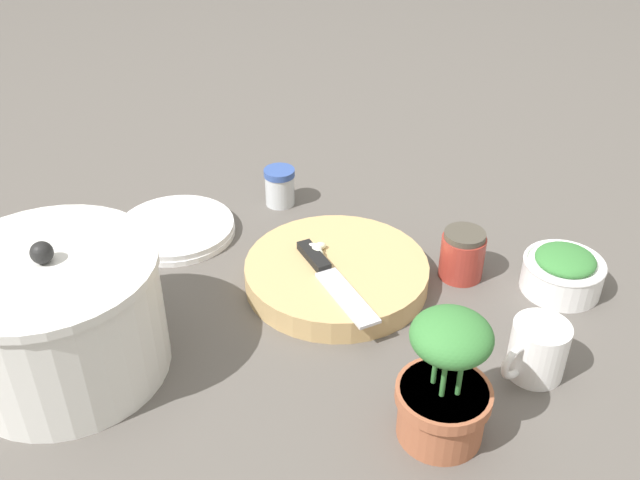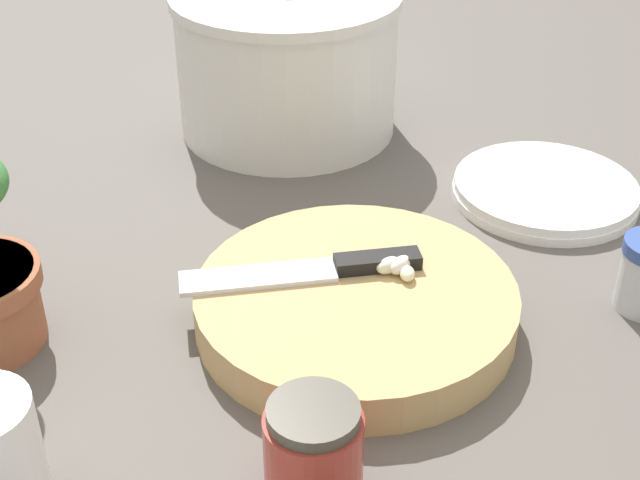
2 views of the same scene
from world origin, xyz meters
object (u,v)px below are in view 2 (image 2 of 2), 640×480
Objects in this scene: chef_knife at (317,269)px; garlic_cloves at (397,267)px; stock_pot at (287,63)px; plate_stack at (545,190)px; cutting_board at (355,305)px; honey_jar at (313,452)px.

garlic_cloves reaches higher than chef_knife.
chef_knife is at bearing -130.89° from stock_pot.
chef_knife is 0.69× the size of stock_pot.
stock_pot is (-0.07, 0.33, 0.08)m from plate_stack.
garlic_cloves is (0.05, -0.05, 0.00)m from chef_knife.
stock_pot is (0.25, 0.29, 0.04)m from chef_knife.
stock_pot is (0.24, 0.32, 0.07)m from cutting_board.
cutting_board is 1.41× the size of plate_stack.
cutting_board is 0.41m from stock_pot.
cutting_board is at bearing -126.36° from stock_pot.
chef_knife is at bearing 133.37° from garlic_cloves.
stock_pot reaches higher than garlic_cloves.
stock_pot reaches higher than cutting_board.
honey_jar is 0.59m from stock_pot.
chef_knife is at bearing 172.04° from plate_stack.
honey_jar reaches higher than garlic_cloves.
honey_jar is at bearing -155.22° from garlic_cloves.
garlic_cloves is at bearing -99.75° from chef_knife.
plate_stack is at bearing -61.07° from chef_knife.
chef_knife is 4.72× the size of garlic_cloves.
garlic_cloves is 0.50× the size of honey_jar.
cutting_board is at bearing 33.06° from honey_jar.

